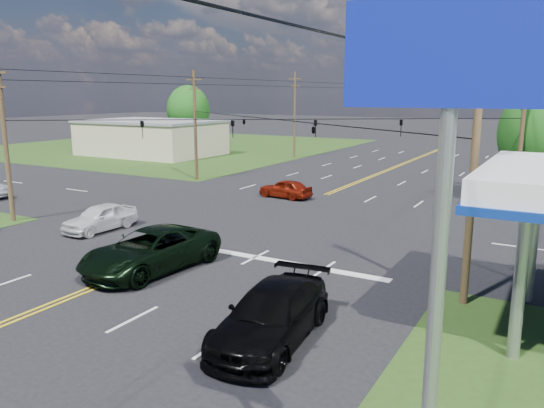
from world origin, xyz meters
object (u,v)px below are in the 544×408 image
Objects in this scene: pole_right_far at (541,119)px; pickup_dkgreen at (151,250)px; tree_far_l at (188,110)px; pole_left_far at (295,114)px; suv_black at (272,315)px; retail_nw at (151,139)px; pickup_white at (100,217)px; pole_nw at (195,124)px; tree_right_a at (542,134)px; pole_sw at (5,139)px; polesign_se at (447,150)px; pole_ne at (522,135)px; pole_se at (473,171)px.

pickup_dkgreen is (-12.50, -39.76, -4.27)m from pole_right_far.
tree_far_l is 54.68m from pickup_dkgreen.
suv_black is at bearing -63.59° from pole_left_far.
pickup_white is (23.35, -30.00, -1.25)m from retail_nw.
retail_nw is 3.63× the size of pickup_white.
pole_right_far reaches higher than pickup_white.
pole_nw reaches higher than tree_right_a.
retail_nw is 1.68× the size of pole_sw.
retail_nw is 45.21m from tree_right_a.
polesign_se reaches higher than suv_black.
pole_right_far reaches higher than pole_nw.
retail_nw is at bearing -172.06° from pole_right_far.
polesign_se is (1.62, -30.80, 1.97)m from pole_ne.
tree_far_l is 47.56m from pickup_white.
pole_sw is 0.95× the size of pole_right_far.
retail_nw is at bearing 144.21° from pole_se.
pole_right_far reaches higher than retail_nw.
pole_se is 21.02m from tree_right_a.
pickup_white is at bearing -139.13° from pole_ne.
tree_right_a is at bearing -30.65° from pole_left_far.
pole_se is at bearing -34.70° from pole_nw.
pole_sw is at bearing 155.13° from polesign_se.
pole_se is at bearing -90.00° from pole_ne.
pole_sw reaches higher than polesign_se.
pole_sw is 37.00m from pole_left_far.
tree_right_a is (1.00, -16.00, -0.30)m from pole_right_far.
pole_left_far is at bearing 114.16° from pickup_dkgreen.
tree_right_a is 29.04m from pickup_white.
pole_se is at bearing 17.88° from pickup_dkgreen.
pole_left_far is at bearing 90.00° from pole_nw.
pole_left_far is at bearing 180.00° from pole_right_far.
pole_left_far is at bearing 19.44° from retail_nw.
pickup_dkgreen reaches higher than pickup_white.
polesign_se is at bearing -53.64° from suv_black.
pole_sw and pole_ne have the same top height.
pole_ne reaches higher than tree_far_l.
suv_black is at bearing -22.43° from pickup_white.
pole_right_far reaches higher than pole_sw.
tree_far_l is at bearing 132.00° from pickup_dkgreen.
tree_right_a is 27.62m from pickup_dkgreen.
tree_far_l is 1.50× the size of suv_black.
pole_left_far reaches higher than pole_sw.
polesign_se is at bearing -44.47° from retail_nw.
tree_right_a is at bearing -23.50° from tree_far_l.
retail_nw is 18.30m from pole_left_far.
tree_far_l is at bearing 129.56° from pole_nw.
polesign_se is (14.12, -10.04, 5.98)m from pickup_dkgreen.
pole_right_far is at bearing 63.93° from pickup_white.
pole_sw reaches higher than tree_right_a.
pickup_dkgreen is 0.75× the size of polesign_se.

